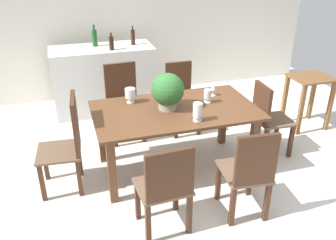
{
  "coord_description": "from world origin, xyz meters",
  "views": [
    {
      "loc": [
        -1.1,
        -3.28,
        2.38
      ],
      "look_at": [
        -0.05,
        0.17,
        0.58
      ],
      "focal_mm": 38.33,
      "sensor_mm": 36.0,
      "label": 1
    }
  ],
  "objects_px": {
    "chair_head_end": "(68,140)",
    "side_table": "(309,91)",
    "chair_far_left": "(123,98)",
    "crystal_vase_center_near": "(130,94)",
    "flower_centerpiece": "(168,91)",
    "dining_table": "(175,118)",
    "chair_far_right": "(181,94)",
    "wine_bottle_amber": "(95,38)",
    "wine_glass": "(213,88)",
    "wine_bottle_tall": "(111,43)",
    "chair_near_left": "(166,186)",
    "kitchen_counter": "(104,79)",
    "chair_near_right": "(249,171)",
    "crystal_vase_right": "(198,111)",
    "crystal_vase_left": "(207,95)",
    "chair_foot_end": "(268,116)",
    "wine_bottle_green": "(133,37)"
  },
  "relations": [
    {
      "from": "chair_far_left",
      "to": "chair_far_right",
      "type": "bearing_deg",
      "value": -4.0
    },
    {
      "from": "chair_head_end",
      "to": "chair_near_left",
      "type": "bearing_deg",
      "value": 42.81
    },
    {
      "from": "dining_table",
      "to": "chair_foot_end",
      "type": "distance_m",
      "value": 1.18
    },
    {
      "from": "crystal_vase_left",
      "to": "flower_centerpiece",
      "type": "bearing_deg",
      "value": -176.83
    },
    {
      "from": "chair_near_right",
      "to": "flower_centerpiece",
      "type": "distance_m",
      "value": 1.2
    },
    {
      "from": "flower_centerpiece",
      "to": "wine_bottle_amber",
      "type": "relative_size",
      "value": 1.26
    },
    {
      "from": "chair_far_left",
      "to": "chair_near_right",
      "type": "bearing_deg",
      "value": -71.84
    },
    {
      "from": "crystal_vase_center_near",
      "to": "wine_bottle_amber",
      "type": "relative_size",
      "value": 0.53
    },
    {
      "from": "chair_far_right",
      "to": "wine_glass",
      "type": "height_order",
      "value": "chair_far_right"
    },
    {
      "from": "chair_far_right",
      "to": "chair_far_left",
      "type": "relative_size",
      "value": 0.93
    },
    {
      "from": "wine_glass",
      "to": "kitchen_counter",
      "type": "distance_m",
      "value": 2.01
    },
    {
      "from": "chair_head_end",
      "to": "side_table",
      "type": "distance_m",
      "value": 3.28
    },
    {
      "from": "chair_head_end",
      "to": "wine_bottle_amber",
      "type": "height_order",
      "value": "wine_bottle_amber"
    },
    {
      "from": "dining_table",
      "to": "chair_far_right",
      "type": "xyz_separation_m",
      "value": [
        0.4,
        0.98,
        -0.14
      ]
    },
    {
      "from": "chair_far_right",
      "to": "wine_glass",
      "type": "relative_size",
      "value": 6.72
    },
    {
      "from": "chair_far_right",
      "to": "chair_far_left",
      "type": "distance_m",
      "value": 0.8
    },
    {
      "from": "crystal_vase_center_near",
      "to": "crystal_vase_right",
      "type": "bearing_deg",
      "value": -49.62
    },
    {
      "from": "chair_near_right",
      "to": "kitchen_counter",
      "type": "xyz_separation_m",
      "value": [
        -0.92,
        2.87,
        -0.02
      ]
    },
    {
      "from": "crystal_vase_right",
      "to": "kitchen_counter",
      "type": "distance_m",
      "value": 2.36
    },
    {
      "from": "crystal_vase_left",
      "to": "wine_bottle_green",
      "type": "xyz_separation_m",
      "value": [
        -0.44,
        1.86,
        0.26
      ]
    },
    {
      "from": "flower_centerpiece",
      "to": "chair_far_left",
      "type": "bearing_deg",
      "value": 109.24
    },
    {
      "from": "chair_head_end",
      "to": "crystal_vase_left",
      "type": "bearing_deg",
      "value": 96.89
    },
    {
      "from": "dining_table",
      "to": "crystal_vase_right",
      "type": "bearing_deg",
      "value": -69.9
    },
    {
      "from": "crystal_vase_right",
      "to": "wine_bottle_green",
      "type": "xyz_separation_m",
      "value": [
        -0.17,
        2.25,
        0.24
      ]
    },
    {
      "from": "chair_near_left",
      "to": "flower_centerpiece",
      "type": "relative_size",
      "value": 2.3
    },
    {
      "from": "chair_near_left",
      "to": "crystal_vase_left",
      "type": "xyz_separation_m",
      "value": [
        0.79,
        1.02,
        0.34
      ]
    },
    {
      "from": "wine_bottle_amber",
      "to": "wine_glass",
      "type": "bearing_deg",
      "value": -57.26
    },
    {
      "from": "chair_near_left",
      "to": "chair_near_right",
      "type": "bearing_deg",
      "value": 176.05
    },
    {
      "from": "chair_near_right",
      "to": "chair_near_left",
      "type": "height_order",
      "value": "chair_near_right"
    },
    {
      "from": "chair_foot_end",
      "to": "kitchen_counter",
      "type": "relative_size",
      "value": 0.61
    },
    {
      "from": "chair_head_end",
      "to": "wine_bottle_tall",
      "type": "relative_size",
      "value": 4.25
    },
    {
      "from": "chair_far_right",
      "to": "wine_bottle_tall",
      "type": "relative_size",
      "value": 3.8
    },
    {
      "from": "chair_head_end",
      "to": "chair_near_left",
      "type": "height_order",
      "value": "chair_head_end"
    },
    {
      "from": "chair_foot_end",
      "to": "flower_centerpiece",
      "type": "relative_size",
      "value": 2.3
    },
    {
      "from": "dining_table",
      "to": "wine_bottle_amber",
      "type": "height_order",
      "value": "wine_bottle_amber"
    },
    {
      "from": "wine_bottle_tall",
      "to": "chair_near_left",
      "type": "bearing_deg",
      "value": -89.79
    },
    {
      "from": "chair_far_right",
      "to": "crystal_vase_right",
      "type": "xyz_separation_m",
      "value": [
        -0.27,
        -1.31,
        0.36
      ]
    },
    {
      "from": "chair_head_end",
      "to": "chair_far_left",
      "type": "relative_size",
      "value": 1.04
    },
    {
      "from": "crystal_vase_left",
      "to": "crystal_vase_right",
      "type": "xyz_separation_m",
      "value": [
        -0.27,
        -0.39,
        0.02
      ]
    },
    {
      "from": "crystal_vase_right",
      "to": "flower_centerpiece",
      "type": "bearing_deg",
      "value": 118.26
    },
    {
      "from": "wine_bottle_amber",
      "to": "dining_table",
      "type": "bearing_deg",
      "value": -73.12
    },
    {
      "from": "chair_far_left",
      "to": "crystal_vase_center_near",
      "type": "bearing_deg",
      "value": -95.84
    },
    {
      "from": "crystal_vase_center_near",
      "to": "wine_bottle_tall",
      "type": "xyz_separation_m",
      "value": [
        0.02,
        1.41,
        0.23
      ]
    },
    {
      "from": "wine_glass",
      "to": "wine_bottle_amber",
      "type": "xyz_separation_m",
      "value": [
        -1.14,
        1.77,
        0.26
      ]
    },
    {
      "from": "chair_near_left",
      "to": "wine_bottle_amber",
      "type": "relative_size",
      "value": 2.9
    },
    {
      "from": "chair_far_right",
      "to": "wine_bottle_amber",
      "type": "bearing_deg",
      "value": 134.47
    },
    {
      "from": "chair_head_end",
      "to": "wine_glass",
      "type": "relative_size",
      "value": 7.51
    },
    {
      "from": "wine_bottle_tall",
      "to": "side_table",
      "type": "distance_m",
      "value": 2.84
    },
    {
      "from": "flower_centerpiece",
      "to": "kitchen_counter",
      "type": "xyz_separation_m",
      "value": [
        -0.46,
        1.86,
        -0.47
      ]
    },
    {
      "from": "chair_far_right",
      "to": "crystal_vase_left",
      "type": "xyz_separation_m",
      "value": [
        -0.0,
        -0.92,
        0.34
      ]
    }
  ]
}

